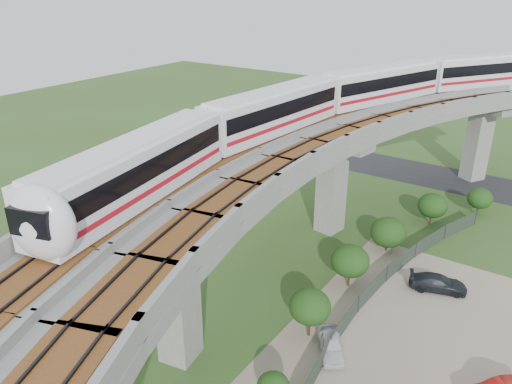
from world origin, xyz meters
TOP-DOWN VIEW (x-y plane):
  - ground at (0.00, 0.00)m, footprint 160.00×160.00m
  - dirt_lot at (14.00, -2.00)m, footprint 18.00×26.00m
  - asphalt_road at (0.00, 30.00)m, footprint 60.00×8.00m
  - viaduct at (3.84, 0.00)m, footprint 19.58×73.98m
  - metro_train at (1.43, 11.31)m, footprint 17.17×60.18m
  - fence at (9.75, 0.00)m, footprint 3.87×38.73m
  - tree_0 at (11.93, 21.66)m, footprint 2.46×2.46m
  - tree_1 at (8.58, 16.98)m, footprint 2.80×2.80m
  - tree_2 at (6.93, 9.63)m, footprint 3.07×3.07m
  - tree_3 at (6.45, 2.72)m, footprint 2.95×2.95m
  - tree_4 at (6.72, -4.18)m, footprint 2.78×2.78m
  - car_white at (8.70, -4.86)m, footprint 3.20×3.78m
  - car_dark at (12.37, 6.04)m, footprint 4.59×3.04m

SIDE VIEW (x-z plane):
  - ground at x=0.00m, z-range 0.00..0.00m
  - asphalt_road at x=0.00m, z-range 0.00..0.03m
  - dirt_lot at x=14.00m, z-range 0.00..0.04m
  - car_white at x=8.70m, z-range 0.04..1.26m
  - car_dark at x=12.37m, z-range 0.04..1.28m
  - fence at x=9.75m, z-range 0.00..1.50m
  - tree_2 at x=6.93m, z-range 0.26..3.39m
  - tree_0 at x=11.93m, z-range 0.41..3.31m
  - tree_1 at x=8.58m, z-range 0.39..3.57m
  - tree_3 at x=6.45m, z-range 0.50..4.00m
  - tree_4 at x=6.72m, z-range 0.58..4.10m
  - viaduct at x=3.84m, z-range 3.35..14.75m
  - metro_train at x=1.43m, z-range 10.49..14.13m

